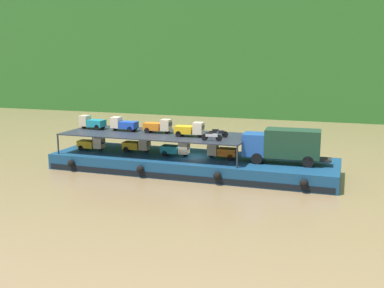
{
  "coord_description": "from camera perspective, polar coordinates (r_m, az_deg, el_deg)",
  "views": [
    {
      "loc": [
        13.92,
        -40.81,
        11.0
      ],
      "look_at": [
        0.01,
        0.0,
        2.7
      ],
      "focal_mm": 42.88,
      "sensor_mm": 36.0,
      "label": 1
    }
  ],
  "objects": [
    {
      "name": "cargo_rack",
      "position": [
        45.13,
        -4.59,
        1.21
      ],
      "size": [
        18.19,
        6.61,
        2.0
      ],
      "color": "#232833",
      "rests_on": "cargo_barge"
    },
    {
      "name": "mini_truck_lower_aft",
      "position": [
        46.39,
        -6.85,
        -0.13
      ],
      "size": [
        2.74,
        1.21,
        1.38
      ],
      "color": "gold",
      "rests_on": "cargo_barge"
    },
    {
      "name": "hillside_far_bank",
      "position": [
        98.84,
        11.05,
        15.05
      ],
      "size": [
        132.76,
        37.17,
        32.84
      ],
      "color": "#286023",
      "rests_on": "ground"
    },
    {
      "name": "mini_truck_lower_stern",
      "position": [
        47.93,
        -12.36,
        0.05
      ],
      "size": [
        2.78,
        1.26,
        1.38
      ],
      "color": "gold",
      "rests_on": "cargo_barge"
    },
    {
      "name": "mini_truck_upper_stern",
      "position": [
        48.95,
        -12.36,
        2.65
      ],
      "size": [
        2.79,
        1.29,
        1.38
      ],
      "color": "teal",
      "rests_on": "cargo_rack"
    },
    {
      "name": "cargo_barge",
      "position": [
        44.29,
        -0.03,
        -2.48
      ],
      "size": [
        27.39,
        7.96,
        1.5
      ],
      "color": "navy",
      "rests_on": "ground"
    },
    {
      "name": "motorcycle_upper_centre",
      "position": [
        42.94,
        3.24,
        1.41
      ],
      "size": [
        1.9,
        0.55,
        0.87
      ],
      "color": "black",
      "rests_on": "cargo_rack"
    },
    {
      "name": "ground_plane",
      "position": [
        44.5,
        -0.02,
        -3.41
      ],
      "size": [
        400.0,
        400.0,
        0.0
      ],
      "primitive_type": "plane",
      "color": "olive"
    },
    {
      "name": "mini_truck_lower_fore",
      "position": [
        43.25,
        3.7,
        -0.88
      ],
      "size": [
        2.75,
        1.22,
        1.38
      ],
      "color": "orange",
      "rests_on": "cargo_barge"
    },
    {
      "name": "mini_truck_upper_bow",
      "position": [
        43.26,
        -0.27,
        1.84
      ],
      "size": [
        2.77,
        1.25,
        1.38
      ],
      "color": "gold",
      "rests_on": "cargo_rack"
    },
    {
      "name": "mini_truck_lower_mid",
      "position": [
        44.19,
        -2.03,
        -0.61
      ],
      "size": [
        2.76,
        1.23,
        1.38
      ],
      "color": "teal",
      "rests_on": "cargo_barge"
    },
    {
      "name": "mini_truck_upper_fore",
      "position": [
        45.44,
        -4.24,
        2.25
      ],
      "size": [
        2.74,
        1.2,
        1.38
      ],
      "color": "orange",
      "rests_on": "cargo_rack"
    },
    {
      "name": "mini_truck_upper_mid",
      "position": [
        47.09,
        -8.5,
        2.46
      ],
      "size": [
        2.75,
        1.22,
        1.38
      ],
      "color": "#1E47B7",
      "rests_on": "cargo_rack"
    },
    {
      "name": "motorcycle_upper_port",
      "position": [
        41.07,
        2.44,
        0.98
      ],
      "size": [
        1.9,
        0.55,
        0.87
      ],
      "color": "black",
      "rests_on": "cargo_rack"
    },
    {
      "name": "covered_lorry",
      "position": [
        41.78,
        11.32,
        -0.08
      ],
      "size": [
        7.93,
        2.57,
        3.1
      ],
      "color": "#1E4C99",
      "rests_on": "cargo_barge"
    }
  ]
}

